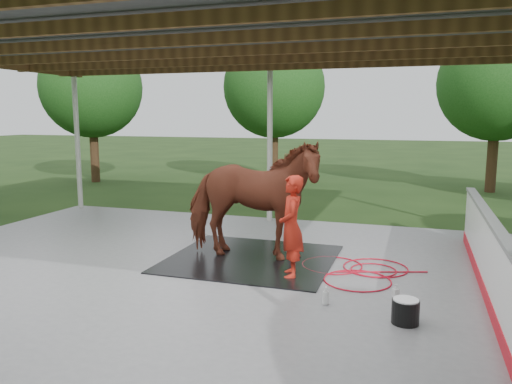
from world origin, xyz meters
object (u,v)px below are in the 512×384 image
(horse, at_px, (251,200))
(handler, at_px, (291,227))
(dasher_board, at_px, (495,272))
(wash_bucket, at_px, (405,311))

(horse, relative_size, handler, 1.54)
(dasher_board, relative_size, handler, 4.74)
(handler, xyz_separation_m, wash_bucket, (1.86, -1.39, -0.68))
(wash_bucket, bearing_deg, handler, 143.20)
(dasher_board, distance_m, handler, 3.06)
(dasher_board, height_order, horse, horse)
(horse, xyz_separation_m, handler, (0.94, -0.73, -0.28))
(dasher_board, bearing_deg, handler, 169.61)
(dasher_board, height_order, wash_bucket, dasher_board)
(dasher_board, xyz_separation_m, horse, (-3.94, 1.28, 0.58))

